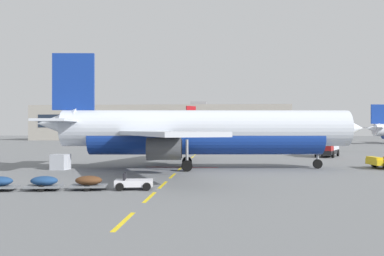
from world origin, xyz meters
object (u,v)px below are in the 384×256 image
Objects in this scene: airliner_mid_left at (285,133)px; airliner_far_center at (161,130)px; fuel_service_truck at (328,146)px; uld_cargo_container at (60,162)px; baggage_train at (67,182)px; airliner_foreground at (200,131)px.

airliner_far_center is (-36.04, 6.70, 0.70)m from airliner_mid_left.
fuel_service_truck is at bearing -60.26° from airliner_far_center.
airliner_mid_left is 83.99m from uld_cargo_container.
airliner_mid_left is at bearing -10.53° from airliner_far_center.
baggage_train is (-28.19, -90.76, -2.56)m from airliner_mid_left.
fuel_service_truck reaches higher than baggage_train.
fuel_service_truck is 4.15× the size of uld_cargo_container.
airliner_foreground is 77.19m from airliner_mid_left.
fuel_service_truck is 45.64m from baggage_train.
airliner_far_center is 4.00× the size of fuel_service_truck.
airliner_far_center is at bearing 94.60° from baggage_train.
airliner_far_center is 83.41m from uld_cargo_container.
fuel_service_truck is (34.53, -60.46, -2.16)m from airliner_far_center.
baggage_train is (7.84, -97.46, -3.27)m from airliner_far_center.
fuel_service_truck is (18.37, 20.83, -2.30)m from airliner_foreground.
airliner_far_center is at bearing 91.21° from uld_cargo_container.
fuel_service_truck is at bearing 34.92° from uld_cargo_container.
airliner_mid_left is 95.07m from baggage_train.
airliner_far_center is 2.52× the size of baggage_train.
airliner_foreground is at bearing -104.92° from airliner_mid_left.
airliner_foreground reaches higher than uld_cargo_container.
fuel_service_truck is (-1.50, -53.76, -1.45)m from airliner_mid_left.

